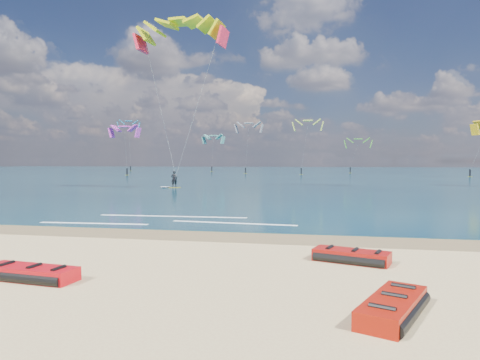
% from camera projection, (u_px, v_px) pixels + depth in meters
% --- Properties ---
extents(ground, '(320.00, 320.00, 0.00)m').
position_uv_depth(ground, '(254.00, 184.00, 53.77)').
color(ground, tan).
rests_on(ground, ground).
extents(wet_sand_strip, '(320.00, 2.40, 0.01)m').
position_uv_depth(wet_sand_strip, '(112.00, 233.00, 17.48)').
color(wet_sand_strip, brown).
rests_on(wet_sand_strip, ground).
extents(sea, '(320.00, 200.00, 0.04)m').
position_uv_depth(sea, '(291.00, 172.00, 116.54)').
color(sea, '#0B2D40').
rests_on(sea, ground).
extents(packed_kite_left, '(2.72, 1.36, 0.39)m').
position_uv_depth(packed_kite_left, '(30.00, 280.00, 10.54)').
color(packed_kite_left, red).
rests_on(packed_kite_left, ground).
extents(packed_kite_mid, '(2.59, 1.82, 0.41)m').
position_uv_depth(packed_kite_mid, '(351.00, 262.00, 12.39)').
color(packed_kite_mid, '#A6100B').
rests_on(packed_kite_mid, ground).
extents(packed_kite_right, '(2.05, 2.77, 0.42)m').
position_uv_depth(packed_kite_right, '(393.00, 316.00, 8.06)').
color(packed_kite_right, '#A31406').
rests_on(packed_kite_right, ground).
extents(kitesurfer_main, '(10.45, 6.70, 18.19)m').
position_uv_depth(kitesurfer_main, '(177.00, 97.00, 43.48)').
color(kitesurfer_main, gold).
rests_on(kitesurfer_main, sea).
extents(shoreline_foam, '(11.99, 3.63, 0.01)m').
position_uv_depth(shoreline_foam, '(170.00, 220.00, 20.88)').
color(shoreline_foam, white).
rests_on(shoreline_foam, ground).
extents(distant_kites, '(88.93, 37.95, 14.38)m').
position_uv_depth(distant_kites, '(245.00, 150.00, 98.54)').
color(distant_kites, '#C139B2').
rests_on(distant_kites, ground).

